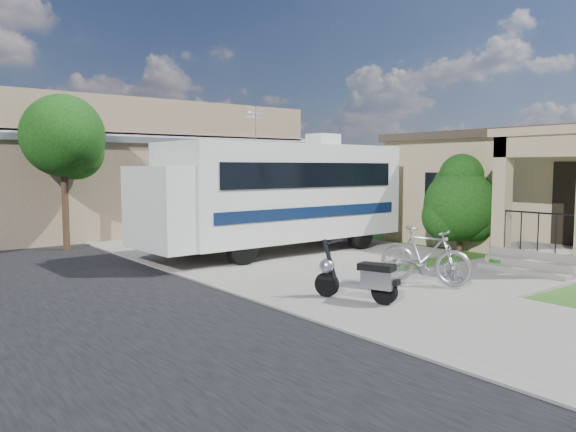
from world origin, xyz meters
TOP-DOWN VIEW (x-y plane):
  - ground at (0.00, 0.00)m, footprint 120.00×120.00m
  - sidewalk_slab at (-1.00, 10.00)m, footprint 4.00×80.00m
  - driveway_slab at (1.50, 4.50)m, footprint 7.00×6.00m
  - walk_slab at (3.00, -1.00)m, footprint 4.00×3.00m
  - house at (8.88, 1.43)m, footprint 9.47×7.80m
  - warehouse at (0.00, 13.97)m, footprint 12.50×8.40m
  - street_tree_a at (-3.70, 9.05)m, footprint 2.44×2.40m
  - motorhome at (0.77, 4.72)m, footprint 8.03×2.87m
  - shrub at (5.25, 1.79)m, footprint 2.32×2.21m
  - scooter at (-1.53, -1.01)m, footprint 0.85×1.59m
  - bicycle at (0.60, -0.71)m, footprint 1.13×2.03m
  - garden_hose at (3.66, -0.49)m, footprint 0.46×0.46m

SIDE VIEW (x-z plane):
  - ground at x=0.00m, z-range 0.00..0.00m
  - driveway_slab at x=1.50m, z-range 0.00..0.05m
  - walk_slab at x=3.00m, z-range 0.00..0.05m
  - sidewalk_slab at x=-1.00m, z-range 0.00..0.06m
  - garden_hose at x=3.66m, z-range 0.00..0.21m
  - scooter at x=-1.53m, z-range -0.06..1.02m
  - bicycle at x=0.60m, z-range 0.00..1.17m
  - shrub at x=5.25m, z-range 0.03..2.88m
  - motorhome at x=0.77m, z-range -0.29..3.77m
  - house at x=8.88m, z-range 0.00..3.55m
  - warehouse at x=0.00m, z-range -0.53..4.51m
  - street_tree_a at x=-3.70m, z-range 0.96..5.54m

